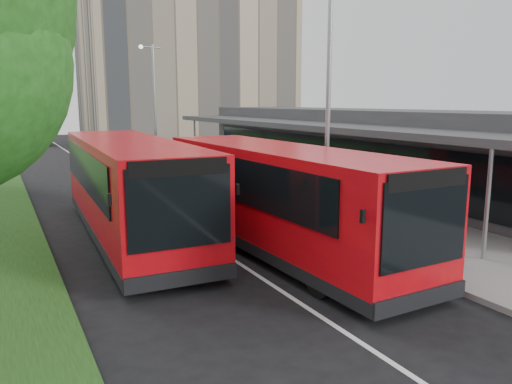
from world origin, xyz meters
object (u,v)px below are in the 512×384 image
bollard (194,163)px  lamp_post_near (326,92)px  litter_bin (238,176)px  bus_main (280,198)px  car_near (77,141)px  bus_second (130,188)px  car_far (43,140)px  lamp_post_far (153,97)px

bollard → lamp_post_near: bearing=-94.1°
lamp_post_near → litter_bin: size_ratio=7.78×
bus_main → car_near: 38.35m
litter_bin → car_near: 28.51m
bus_second → car_near: bus_second is taller
car_far → bus_main: bearing=-79.0°
bus_main → bus_second: 5.01m
bus_second → bollard: size_ratio=11.63×
lamp_post_near → bollard: size_ratio=8.20×
lamp_post_near → lamp_post_far: (0.00, 20.00, 0.00)m
lamp_post_far → litter_bin: lamp_post_far is taller
car_far → bus_second: bearing=-83.9°
bus_second → car_far: 38.93m
car_near → car_far: bearing=132.9°
bus_main → bollard: bus_main is taller
lamp_post_near → bus_main: lamp_post_near is taller
bus_second → litter_bin: (7.00, 6.50, -0.97)m
lamp_post_far → car_near: 17.72m
lamp_post_near → lamp_post_far: size_ratio=1.00×
lamp_post_near → bollard: (1.10, 15.32, -4.08)m
car_near → bus_main: bearing=-80.4°
bus_second → car_far: size_ratio=3.55×
lamp_post_far → bollard: size_ratio=8.20×
lamp_post_near → bus_main: (-2.50, -1.31, -3.13)m
bus_main → car_far: 42.58m
lamp_post_far → car_near: lamp_post_far is taller
lamp_post_near → car_near: lamp_post_near is taller
bus_main → car_near: (-0.21, 38.34, -0.97)m
bus_second → car_near: (3.32, 34.78, -1.01)m
bollard → car_near: bearing=100.0°
lamp_post_near → bus_second: lamp_post_near is taller
lamp_post_far → bus_main: 21.69m
lamp_post_near → car_far: bearing=97.6°
lamp_post_far → bus_main: lamp_post_far is taller
lamp_post_far → bollard: bearing=-76.8°
car_near → lamp_post_near: bearing=-76.5°
lamp_post_near → car_near: bearing=94.2°
lamp_post_far → car_far: (-5.46, 21.15, -4.19)m
litter_bin → car_near: bearing=97.4°
lamp_post_near → lamp_post_far: bearing=90.0°
litter_bin → car_near: (-3.68, 28.28, -0.04)m
litter_bin → car_far: 33.04m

